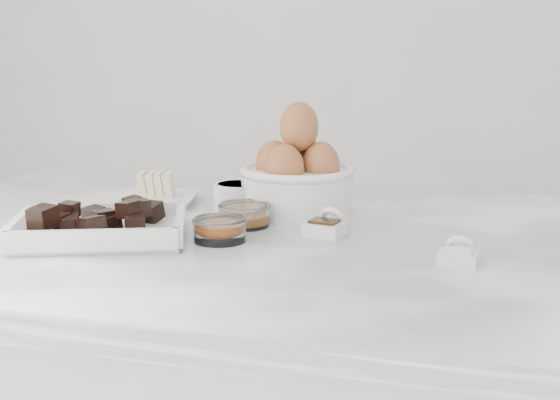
# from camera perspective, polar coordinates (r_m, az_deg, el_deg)

# --- Properties ---
(marble_slab) EXTENTS (1.20, 0.80, 0.04)m
(marble_slab) POSITION_cam_1_polar(r_m,az_deg,el_deg) (1.15, -1.36, -3.16)
(marble_slab) COLOR white
(marble_slab) RESTS_ON cabinet
(chocolate_dish) EXTENTS (0.28, 0.25, 0.06)m
(chocolate_dish) POSITION_cam_1_polar(r_m,az_deg,el_deg) (1.12, -13.03, -1.57)
(chocolate_dish) COLOR white
(chocolate_dish) RESTS_ON marble_slab
(butter_plate) EXTENTS (0.15, 0.15, 0.05)m
(butter_plate) POSITION_cam_1_polar(r_m,az_deg,el_deg) (1.34, -8.95, 0.55)
(butter_plate) COLOR white
(butter_plate) RESTS_ON marble_slab
(sugar_ramekin) EXTENTS (0.08, 0.08, 0.05)m
(sugar_ramekin) POSITION_cam_1_polar(r_m,az_deg,el_deg) (1.26, -3.11, 0.26)
(sugar_ramekin) COLOR white
(sugar_ramekin) RESTS_ON marble_slab
(egg_bowl) EXTENTS (0.19, 0.19, 0.18)m
(egg_bowl) POSITION_cam_1_polar(r_m,az_deg,el_deg) (1.25, 1.27, 1.69)
(egg_bowl) COLOR white
(egg_bowl) RESTS_ON marble_slab
(honey_bowl) EXTENTS (0.08, 0.08, 0.03)m
(honey_bowl) POSITION_cam_1_polar(r_m,az_deg,el_deg) (1.17, -2.63, -1.06)
(honey_bowl) COLOR white
(honey_bowl) RESTS_ON marble_slab
(zest_bowl) EXTENTS (0.08, 0.08, 0.03)m
(zest_bowl) POSITION_cam_1_polar(r_m,az_deg,el_deg) (1.08, -4.43, -2.10)
(zest_bowl) COLOR white
(zest_bowl) RESTS_ON marble_slab
(vanilla_spoon) EXTENTS (0.06, 0.07, 0.04)m
(vanilla_spoon) POSITION_cam_1_polar(r_m,az_deg,el_deg) (1.12, 3.40, -1.88)
(vanilla_spoon) COLOR white
(vanilla_spoon) RESTS_ON marble_slab
(salt_spoon) EXTENTS (0.05, 0.06, 0.04)m
(salt_spoon) POSITION_cam_1_polar(r_m,az_deg,el_deg) (1.00, 12.90, -3.93)
(salt_spoon) COLOR white
(salt_spoon) RESTS_ON marble_slab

